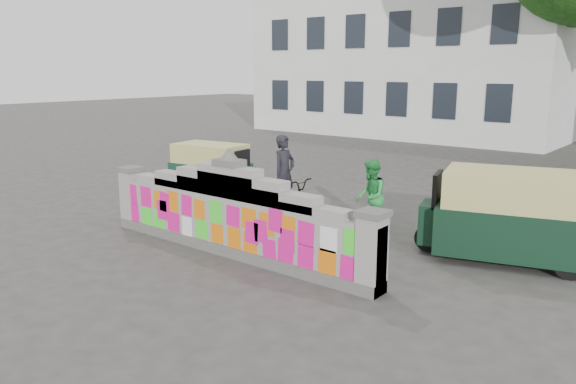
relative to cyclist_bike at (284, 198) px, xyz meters
The scene contains 8 objects.
ground 2.69m from the cyclist_bike, 72.66° to the right, with size 100.00×100.00×0.00m, color #383533.
parapet_wall 2.66m from the cyclist_bike, 72.70° to the right, with size 6.48×0.44×2.01m.
building 20.73m from the cyclist_bike, 107.70° to the left, with size 16.00×10.00×8.90m.
cyclist_bike is the anchor object (origin of this frame).
cyclist_rider 0.35m from the cyclist_bike, ahead, with size 0.62×0.41×1.71m, color black.
pedestrian 2.12m from the cyclist_bike, ahead, with size 0.76×0.59×1.57m, color green.
rickshaw_left 3.56m from the cyclist_bike, 163.91° to the left, with size 2.54×1.44×1.37m.
rickshaw_right 4.91m from the cyclist_bike, ahead, with size 3.06×2.04×1.65m.
Camera 1 is at (7.17, -7.12, 3.40)m, focal length 35.00 mm.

